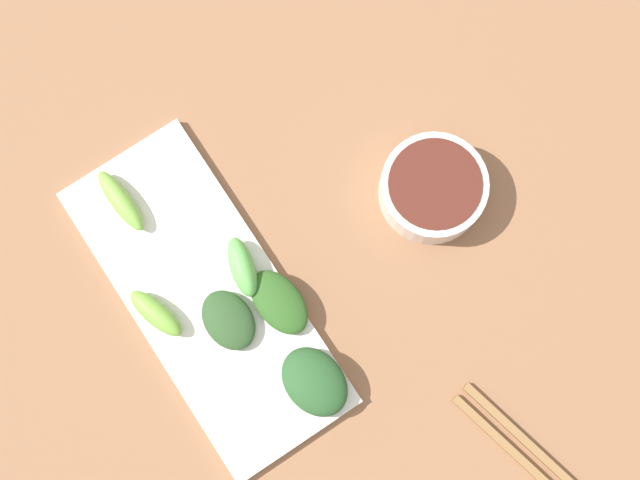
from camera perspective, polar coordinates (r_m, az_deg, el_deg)
tabletop at (r=0.94m, az=-2.32°, el=-2.68°), size 2.10×2.10×0.02m
sauce_bowl at (r=0.92m, az=7.11°, el=3.24°), size 0.11×0.11×0.05m
serving_plate at (r=0.93m, az=-7.11°, el=-3.54°), size 0.15×0.35×0.01m
broccoli_leafy_0 at (r=0.90m, az=-2.59°, el=-3.93°), size 0.05×0.08×0.02m
broccoli_leafy_1 at (r=0.89m, az=-0.34°, el=-8.91°), size 0.07×0.08×0.03m
broccoli_leafy_2 at (r=0.91m, az=-5.77°, el=-5.04°), size 0.05×0.07×0.02m
broccoli_stalk_3 at (r=0.91m, az=-10.27°, el=-4.57°), size 0.04×0.07×0.02m
broccoli_stalk_4 at (r=0.90m, az=-4.91°, el=-1.70°), size 0.04×0.07×0.03m
broccoli_stalk_5 at (r=0.94m, az=-12.41°, el=2.42°), size 0.03×0.08×0.02m
chopsticks at (r=0.95m, az=14.10°, el=-14.01°), size 0.08×0.23×0.01m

